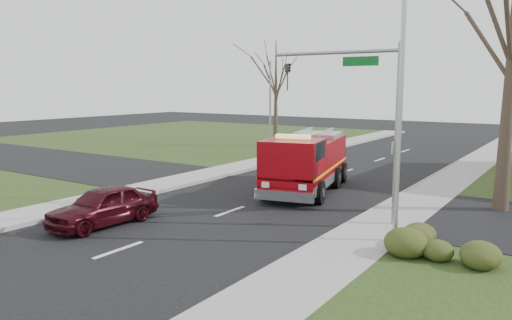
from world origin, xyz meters
The scene contains 11 objects.
ground centered at (0.00, 0.00, 0.00)m, with size 120.00×120.00×0.00m, color black.
sidewalk_right centered at (6.20, 0.00, 0.07)m, with size 2.40×80.00×0.15m, color gray.
sidewalk_left centered at (-6.20, 0.00, 0.07)m, with size 2.40×80.00×0.15m, color gray.
cross_street_left centered at (-22.40, 4.00, 0.08)m, with size 30.00×8.00×0.15m, color black.
hedge_corner centered at (9.00, -1.00, 0.58)m, with size 2.80×2.00×0.90m, color #373F17.
bare_tree_left centered at (-10.00, 20.00, 5.56)m, with size 4.50×4.50×9.00m.
traffic_signal_mast centered at (5.21, 1.50, 4.71)m, with size 5.29×0.18×6.80m.
streetlight_pole centered at (7.14, -0.50, 4.55)m, with size 1.48×0.16×8.40m.
utility_pole_far centered at (-6.80, 14.00, 3.50)m, with size 0.14×0.14×7.00m, color gray.
fire_engine centered at (0.71, 5.41, 1.39)m, with size 4.36×8.04×3.08m.
parked_car_maroon centered at (-2.80, -4.27, 0.75)m, with size 1.76×4.38×1.49m, color #37080F.
Camera 1 is at (12.25, -16.38, 5.23)m, focal length 35.00 mm.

